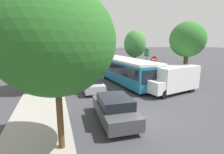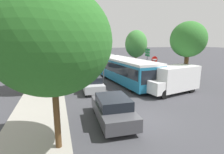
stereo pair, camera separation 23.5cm
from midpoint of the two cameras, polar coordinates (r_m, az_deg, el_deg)
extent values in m
plane|color=#3D3D42|center=(10.55, 10.31, -13.29)|extent=(200.00, 200.00, 0.00)
cube|color=#9E998E|center=(22.53, -19.97, -0.12)|extent=(3.20, 37.33, 0.14)
cube|color=teal|center=(18.51, 4.86, 2.06)|extent=(3.50, 9.90, 2.09)
cube|color=black|center=(18.45, 4.88, 3.21)|extent=(3.49, 9.51, 0.92)
cube|color=silver|center=(18.35, 4.93, 5.59)|extent=(3.50, 9.90, 0.20)
cube|color=teal|center=(26.90, -4.28, 5.10)|extent=(3.21, 6.85, 2.09)
cube|color=black|center=(26.86, -4.29, 5.90)|extent=(3.21, 6.59, 0.92)
cube|color=silver|center=(26.79, -4.32, 7.54)|extent=(3.21, 6.85, 0.20)
cylinder|color=black|center=(23.33, -1.26, 4.11)|extent=(2.01, 1.20, 1.93)
cube|color=black|center=(14.46, 13.75, 0.03)|extent=(2.29, 0.32, 1.12)
cylinder|color=black|center=(16.66, 13.13, -2.17)|extent=(0.40, 1.04, 1.02)
cylinder|color=black|center=(15.50, 6.55, -2.98)|extent=(0.40, 1.04, 1.02)
cylinder|color=black|center=(21.86, 3.60, 1.40)|extent=(0.40, 1.04, 1.02)
cylinder|color=black|center=(20.99, -1.76, 0.99)|extent=(0.40, 1.04, 1.02)
cylinder|color=black|center=(27.37, -2.08, 3.51)|extent=(0.40, 1.04, 1.02)
cylinder|color=black|center=(26.68, -6.48, 3.23)|extent=(0.40, 1.04, 1.02)
cube|color=red|center=(35.99, -12.99, 6.44)|extent=(2.76, 11.62, 2.01)
cube|color=black|center=(35.96, -13.01, 7.02)|extent=(2.77, 11.04, 0.85)
cube|color=silver|center=(35.91, -13.07, 8.20)|extent=(2.76, 11.62, 0.20)
cylinder|color=black|center=(39.77, -15.04, 5.69)|extent=(0.32, 1.01, 1.01)
cylinder|color=black|center=(39.96, -11.94, 5.87)|extent=(0.32, 1.01, 1.01)
cylinder|color=black|center=(32.54, -14.20, 4.47)|extent=(0.32, 1.01, 1.01)
cylinder|color=black|center=(32.77, -10.44, 4.68)|extent=(0.32, 1.01, 1.01)
cube|color=#47474C|center=(9.92, 0.91, -11.01)|extent=(1.96, 4.24, 0.67)
cube|color=black|center=(9.61, 1.08, -7.96)|extent=(1.72, 2.26, 0.52)
cylinder|color=black|center=(11.08, -4.75, -10.10)|extent=(0.25, 0.64, 0.63)
cylinder|color=black|center=(11.41, 2.70, -9.41)|extent=(0.25, 0.64, 0.63)
cylinder|color=black|center=(8.70, -1.52, -16.47)|extent=(0.25, 0.64, 0.63)
cylinder|color=black|center=(9.12, 7.92, -15.20)|extent=(0.25, 0.64, 0.63)
cube|color=#B7BABF|center=(15.71, -6.15, -2.57)|extent=(1.85, 4.00, 0.64)
cube|color=black|center=(15.49, -6.15, -0.64)|extent=(1.63, 2.13, 0.49)
cylinder|color=black|center=(16.91, -9.13, -2.55)|extent=(0.23, 0.61, 0.60)
cylinder|color=black|center=(17.09, -4.46, -2.27)|extent=(0.23, 0.61, 0.60)
cylinder|color=black|center=(14.49, -8.11, -4.94)|extent=(0.23, 0.61, 0.60)
cylinder|color=black|center=(14.71, -2.68, -4.58)|extent=(0.23, 0.61, 0.60)
cube|color=white|center=(22.16, -10.49, 1.59)|extent=(1.95, 4.24, 0.67)
cube|color=black|center=(21.96, -10.53, 3.07)|extent=(1.72, 2.25, 0.51)
cylinder|color=black|center=(23.47, -12.52, 1.38)|extent=(0.25, 0.64, 0.63)
cylinder|color=black|center=(23.57, -8.93, 1.56)|extent=(0.25, 0.64, 0.63)
cylinder|color=black|center=(20.86, -12.20, 0.11)|extent=(0.25, 0.64, 0.63)
cylinder|color=black|center=(20.97, -8.16, 0.32)|extent=(0.25, 0.64, 0.63)
cube|color=white|center=(16.06, 20.30, -0.20)|extent=(4.44, 2.84, 2.00)
cube|color=white|center=(14.36, 13.73, -3.07)|extent=(1.29, 2.05, 1.00)
cylinder|color=black|center=(14.21, 17.15, -5.44)|extent=(0.75, 0.39, 0.72)
cylinder|color=black|center=(15.34, 12.57, -3.93)|extent=(0.75, 0.39, 0.72)
cylinder|color=black|center=(16.71, 24.93, -3.47)|extent=(0.75, 0.39, 0.72)
cylinder|color=black|center=(17.68, 20.51, -2.32)|extent=(0.75, 0.39, 0.72)
cylinder|color=#56595E|center=(17.62, -2.42, 2.83)|extent=(0.12, 0.12, 3.40)
cube|color=black|center=(17.47, -2.45, 6.88)|extent=(0.38, 0.32, 0.90)
sphere|color=red|center=(17.32, -2.20, 7.77)|extent=(0.18, 0.18, 0.18)
sphere|color=#EAAD14|center=(17.35, -2.19, 6.85)|extent=(0.18, 0.18, 0.18)
sphere|color=green|center=(17.37, -2.18, 5.93)|extent=(0.18, 0.18, 0.18)
cylinder|color=#56595E|center=(19.44, 13.85, 1.84)|extent=(0.08, 0.08, 2.40)
cylinder|color=red|center=(19.27, 14.04, 5.56)|extent=(0.70, 0.03, 0.70)
cube|color=white|center=(19.25, 14.07, 5.56)|extent=(0.50, 0.04, 0.14)
cylinder|color=#56595E|center=(23.17, 11.66, 4.99)|extent=(0.10, 0.10, 3.60)
cube|color=#197A38|center=(23.05, 11.82, 8.70)|extent=(0.23, 1.40, 0.28)
cube|color=#197A38|center=(23.07, 11.78, 7.86)|extent=(0.23, 1.40, 0.28)
cube|color=#197A38|center=(23.09, 11.75, 7.01)|extent=(0.23, 1.40, 0.28)
cylinder|color=#51381E|center=(7.43, -16.68, -12.43)|extent=(0.25, 0.25, 2.90)
ellipsoid|color=#286623|center=(6.81, -18.17, 11.04)|extent=(4.44, 4.44, 4.04)
cylinder|color=#51381E|center=(16.86, -19.58, 0.22)|extent=(0.39, 0.39, 2.51)
ellipsoid|color=#3D7F38|center=(16.56, -20.31, 10.59)|extent=(4.58, 4.58, 4.76)
ellipsoid|color=#286623|center=(16.54, -18.39, 8.23)|extent=(2.75, 2.75, 2.62)
cylinder|color=#51381E|center=(18.31, 23.23, 2.10)|extent=(0.40, 0.40, 3.32)
ellipsoid|color=#33752D|center=(18.10, 23.98, 11.16)|extent=(3.29, 3.29, 3.29)
cylinder|color=#51381E|center=(26.54, 7.96, 4.75)|extent=(0.38, 0.38, 2.49)
ellipsoid|color=#3D7F38|center=(26.36, 8.13, 10.66)|extent=(3.23, 3.23, 3.97)
camera|label=1|loc=(0.12, -89.58, 0.09)|focal=28.00mm
camera|label=2|loc=(0.12, 90.42, -0.09)|focal=28.00mm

